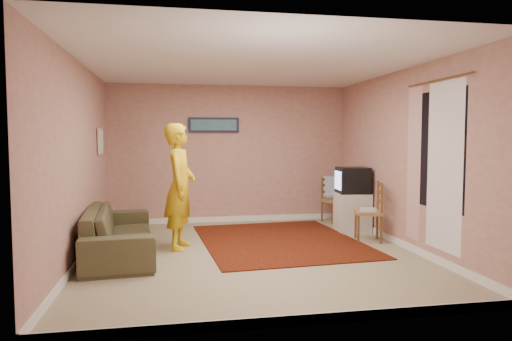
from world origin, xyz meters
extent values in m
plane|color=tan|center=(0.00, 0.00, 0.00)|extent=(5.00, 5.00, 0.00)
cube|color=tan|center=(0.00, 2.50, 1.30)|extent=(4.50, 0.02, 2.60)
cube|color=tan|center=(0.00, -2.50, 1.30)|extent=(4.50, 0.02, 2.60)
cube|color=tan|center=(-2.25, 0.00, 1.30)|extent=(0.02, 5.00, 2.60)
cube|color=tan|center=(2.25, 0.00, 1.30)|extent=(0.02, 5.00, 2.60)
cube|color=white|center=(0.00, 0.00, 2.60)|extent=(4.50, 5.00, 0.02)
cube|color=white|center=(0.00, 2.49, 0.05)|extent=(4.50, 0.02, 0.10)
cube|color=white|center=(0.00, -2.49, 0.05)|extent=(4.50, 0.02, 0.10)
cube|color=white|center=(-2.24, 0.00, 0.05)|extent=(0.02, 5.00, 0.10)
cube|color=white|center=(2.24, 0.00, 0.05)|extent=(0.02, 5.00, 0.10)
cube|color=black|center=(2.24, -0.90, 1.45)|extent=(0.01, 1.10, 1.50)
cube|color=white|center=(2.23, -1.05, 1.25)|extent=(0.01, 0.75, 2.10)
cube|color=#F0E0CD|center=(2.21, -0.35, 1.25)|extent=(0.01, 0.35, 2.10)
cylinder|color=brown|center=(2.20, -0.90, 2.32)|extent=(0.02, 1.40, 0.02)
cube|color=#131736|center=(-0.30, 2.47, 1.85)|extent=(0.95, 0.03, 0.28)
cube|color=navy|center=(-0.30, 2.45, 1.85)|extent=(0.86, 0.01, 0.20)
cube|color=beige|center=(-2.22, 1.60, 1.55)|extent=(0.03, 0.38, 0.42)
cube|color=silver|center=(-2.20, 1.60, 1.55)|extent=(0.01, 0.30, 0.34)
cube|color=black|center=(0.56, 0.69, 0.01)|extent=(2.54, 3.08, 0.02)
cube|color=silver|center=(1.95, 1.17, 0.33)|extent=(0.52, 0.48, 0.67)
cube|color=black|center=(1.95, 1.17, 0.89)|extent=(0.55, 0.50, 0.44)
cube|color=#8CB2F2|center=(1.69, 1.19, 0.89)|extent=(0.05, 0.37, 0.31)
cube|color=#A98252|center=(1.95, 2.08, 0.41)|extent=(0.49, 0.47, 0.05)
cube|color=brown|center=(1.95, 2.08, 0.63)|extent=(0.37, 0.17, 0.44)
cube|color=#BCBCC1|center=(1.95, 2.08, 0.46)|extent=(0.35, 0.25, 0.06)
cube|color=#88B1DE|center=(1.95, 2.20, 0.69)|extent=(0.36, 0.04, 0.37)
cube|color=#A98252|center=(1.91, 0.44, 0.45)|extent=(0.50, 0.51, 0.05)
cube|color=brown|center=(1.91, 0.44, 0.69)|extent=(0.15, 0.41, 0.48)
cube|color=white|center=(1.91, 0.44, 0.50)|extent=(0.24, 0.19, 0.05)
imported|color=#4C462E|center=(-1.80, 0.24, 0.33)|extent=(1.08, 2.31, 0.65)
imported|color=yellow|center=(-0.97, 0.48, 0.91)|extent=(0.56, 0.74, 1.81)
camera|label=1|loc=(-1.05, -6.14, 1.59)|focal=32.00mm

